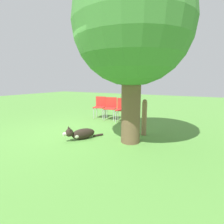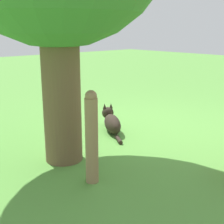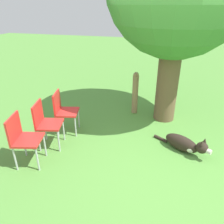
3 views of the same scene
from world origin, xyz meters
name	(u,v)px [view 1 (image 1 of 3)]	position (x,y,z in m)	size (l,w,h in m)	color
ground_plane	(78,134)	(0.00, 0.00, 0.00)	(30.00, 30.00, 0.00)	#56933D
oak_tree	(132,27)	(-0.11, 1.59, 2.73)	(2.73, 2.73, 4.13)	brown
dog	(81,134)	(0.34, 0.37, 0.15)	(1.01, 0.65, 0.40)	#2D231C
fence_post	(144,117)	(-0.83, 1.71, 0.52)	(0.14, 0.14, 1.03)	#937551
red_chair_0	(100,105)	(-2.24, -0.67, 0.52)	(0.51, 0.53, 0.88)	red
red_chair_1	(111,107)	(-2.16, -0.12, 0.52)	(0.51, 0.53, 0.88)	red
red_chair_2	(122,108)	(-2.07, 0.43, 0.52)	(0.51, 0.53, 0.88)	red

